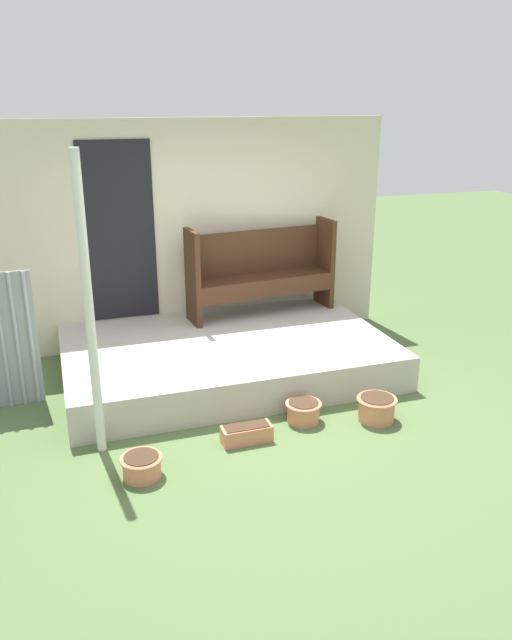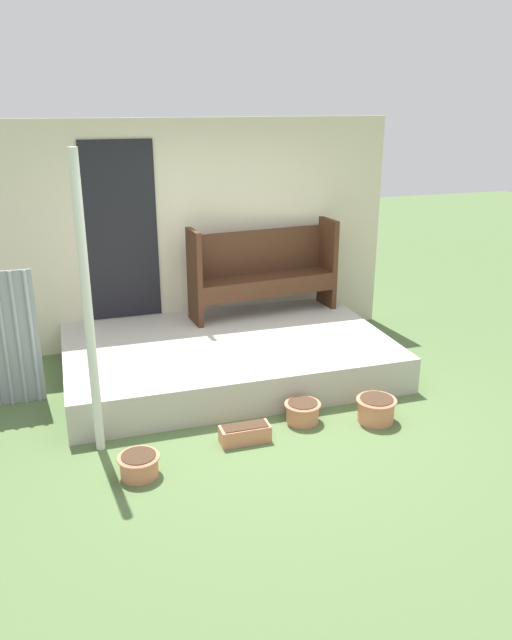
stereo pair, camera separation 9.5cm
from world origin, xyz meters
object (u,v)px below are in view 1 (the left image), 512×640
(support_post, at_px, (89,311))
(planter_box_rect, at_px, (247,434))
(flower_pot_middle, at_px, (303,410))
(bench, at_px, (260,268))
(flower_pot_left, at_px, (142,465))
(flower_pot_right, at_px, (376,408))

(support_post, xyz_separation_m, planter_box_rect, (1.20, -0.26, -1.16))
(support_post, xyz_separation_m, flower_pot_middle, (1.80, -0.08, -1.12))
(bench, relative_size, flower_pot_middle, 5.29)
(flower_pot_left, height_order, flower_pot_right, flower_pot_right)
(flower_pot_left, distance_m, planter_box_rect, 0.97)
(bench, xyz_separation_m, flower_pot_right, (0.37, -2.21, -0.80))
(bench, distance_m, flower_pot_left, 3.15)
(flower_pot_right, relative_size, planter_box_rect, 0.86)
(support_post, distance_m, planter_box_rect, 1.68)
(support_post, height_order, flower_pot_right, support_post)
(bench, xyz_separation_m, planter_box_rect, (-0.87, -2.20, -0.85))
(flower_pot_middle, xyz_separation_m, planter_box_rect, (-0.60, -0.18, -0.03))
(flower_pot_right, bearing_deg, bench, 99.59)
(support_post, xyz_separation_m, flower_pot_left, (0.26, -0.51, -1.13))
(flower_pot_right, bearing_deg, planter_box_rect, 179.63)
(support_post, relative_size, flower_pot_left, 7.33)
(flower_pot_middle, height_order, planter_box_rect, flower_pot_middle)
(flower_pot_left, bearing_deg, flower_pot_middle, 15.60)
(bench, bearing_deg, flower_pot_middle, -103.22)
(flower_pot_right, height_order, planter_box_rect, flower_pot_right)
(flower_pot_left, distance_m, flower_pot_middle, 1.59)
(flower_pot_left, bearing_deg, planter_box_rect, 14.85)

